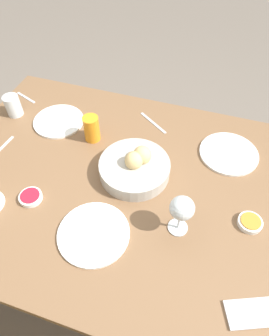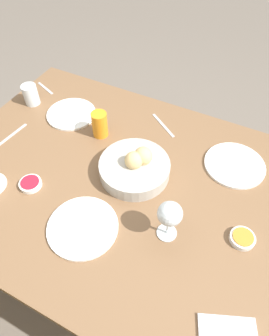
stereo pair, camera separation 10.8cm
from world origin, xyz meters
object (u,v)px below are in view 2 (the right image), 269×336
plate_near_left (235,165)px  wine_glass (170,215)px  spoon_coffee (45,88)px  plate_far_center (83,227)px  plate_near_right (71,114)px  cell_phone (228,331)px  juice_glass (100,124)px  jam_bowl_honey (242,238)px  bread_basket (135,167)px  jam_bowl_berry (30,184)px  knife_silver (163,125)px  water_tumbler (31,95)px  fork_silver (11,136)px

plate_near_left → wine_glass: wine_glass is taller
plate_near_left → spoon_coffee: plate_near_left is taller
plate_far_center → spoon_coffee: bearing=-43.8°
plate_near_right → cell_phone: size_ratio=1.28×
wine_glass → spoon_coffee: wine_glass is taller
juice_glass → spoon_coffee: (0.40, -0.15, -0.05)m
spoon_coffee → cell_phone: cell_phone is taller
spoon_coffee → plate_far_center: bearing=136.2°
jam_bowl_honey → cell_phone: size_ratio=0.47×
bread_basket → jam_bowl_berry: 0.38m
plate_far_center → knife_silver: (-0.04, -0.57, -0.00)m
spoon_coffee → bread_basket: bearing=156.4°
plate_near_right → knife_silver: (-0.39, -0.12, -0.00)m
wine_glass → jam_bowl_berry: bearing=5.2°
juice_glass → wine_glass: (-0.42, 0.29, 0.06)m
plate_near_right → spoon_coffee: 0.25m
wine_glass → jam_bowl_berry: (0.51, 0.05, -0.10)m
plate_near_right → jam_bowl_berry: 0.40m
plate_near_right → bread_basket: bearing=157.2°
plate_far_center → knife_silver: 0.57m
jam_bowl_honey → wine_glass: bearing=21.2°
plate_near_left → spoon_coffee: 0.95m
juice_glass → jam_bowl_berry: bearing=75.7°
cell_phone → knife_silver: bearing=-54.6°
water_tumbler → fork_silver: size_ratio=0.56×
plate_near_right → cell_phone: 1.00m
plate_far_center → wine_glass: 0.29m
plate_near_left → plate_far_center: size_ratio=0.99×
juice_glass → jam_bowl_honey: bearing=161.8°
jam_bowl_berry → cell_phone: jam_bowl_berry is taller
jam_bowl_berry → fork_silver: jam_bowl_berry is taller
juice_glass → jam_bowl_berry: (0.09, 0.34, -0.04)m
spoon_coffee → juice_glass: bearing=159.3°
water_tumbler → wine_glass: size_ratio=0.59×
bread_basket → fork_silver: bearing=5.9°
wine_glass → fork_silver: 0.76m
bread_basket → wine_glass: (-0.20, 0.17, 0.08)m
spoon_coffee → knife_silver: bearing=-178.7°
jam_bowl_berry → cell_phone: size_ratio=0.47×
plate_near_left → cell_phone: bearing=103.1°
plate_far_center → cell_phone: plate_far_center is taller
bread_basket → plate_far_center: size_ratio=1.12×
knife_silver → plate_far_center: bearing=86.2°
water_tumbler → plate_near_right: bearing=-177.4°
plate_near_left → cell_phone: size_ratio=1.36×
plate_near_right → plate_far_center: bearing=128.2°
knife_silver → cell_phone: (-0.46, 0.65, 0.00)m
plate_near_right → knife_silver: plate_near_right is taller
fork_silver → cell_phone: (-1.00, 0.31, 0.00)m
plate_near_right → fork_silver: 0.27m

